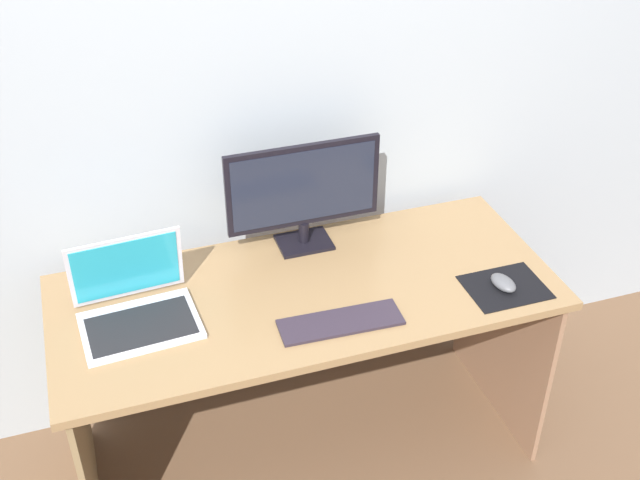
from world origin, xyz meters
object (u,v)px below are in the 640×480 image
Objects in this scene: monitor at (303,192)px; keyboard_external at (341,322)px; mouse at (503,283)px; laptop at (136,306)px.

monitor is 0.48m from keyboard_external.
laptop is at bearing 159.03° from mouse.
mouse is (0.52, -0.43, -0.19)m from monitor.
keyboard_external is (0.57, -0.21, -0.05)m from laptop.
mouse is at bearing -39.70° from monitor.
keyboard_external is at bearing -92.94° from monitor.
keyboard_external is (-0.02, -0.43, -0.20)m from monitor.
monitor is 0.70m from mouse.
monitor is 0.65m from laptop.
monitor is 5.19× the size of mouse.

